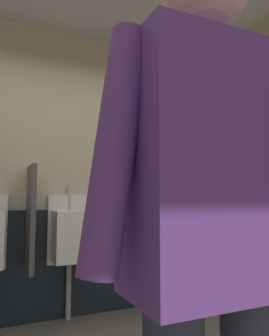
% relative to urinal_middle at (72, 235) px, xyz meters
% --- Properties ---
extents(wall_back, '(3.89, 0.12, 2.81)m').
position_rel_urinal_middle_xyz_m(wall_back, '(-0.06, 0.22, 0.63)').
color(wall_back, beige).
rests_on(wall_back, ground_plane).
extents(wainscot_band_back, '(3.29, 0.03, 1.01)m').
position_rel_urinal_middle_xyz_m(wainscot_band_back, '(-0.06, 0.14, -0.27)').
color(wainscot_band_back, '#19232D').
rests_on(wainscot_band_back, ground_plane).
extents(urinal_middle, '(0.40, 0.34, 1.24)m').
position_rel_urinal_middle_xyz_m(urinal_middle, '(0.00, 0.00, 0.00)').
color(urinal_middle, white).
rests_on(urinal_middle, ground_plane).
extents(urinal_right, '(0.40, 0.34, 1.24)m').
position_rel_urinal_middle_xyz_m(urinal_right, '(0.75, 0.00, 0.00)').
color(urinal_right, white).
rests_on(urinal_right, ground_plane).
extents(privacy_divider_panel, '(0.04, 0.40, 0.90)m').
position_rel_urinal_middle_xyz_m(privacy_divider_panel, '(-0.38, -0.07, 0.17)').
color(privacy_divider_panel, '#4C4C51').
extents(person, '(0.63, 0.60, 1.80)m').
position_rel_urinal_middle_xyz_m(person, '(-0.19, -2.29, 0.30)').
color(person, '#2D3342').
rests_on(person, ground_plane).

